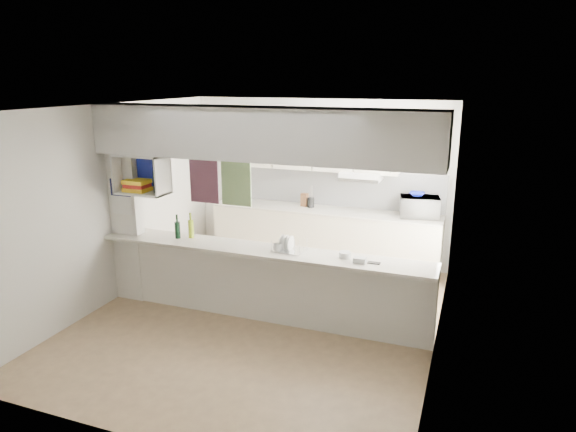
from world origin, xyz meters
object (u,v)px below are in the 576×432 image
at_px(dish_rack, 289,245).
at_px(bowl, 417,194).
at_px(microwave, 420,207).
at_px(wine_bottles, 184,229).

bearing_deg(dish_rack, bowl, 65.81).
xyz_separation_m(microwave, wine_bottles, (-2.71, -2.08, -0.03)).
relative_size(dish_rack, wine_bottles, 1.18).
bearing_deg(wine_bottles, bowl, 38.30).
xyz_separation_m(microwave, bowl, (-0.05, 0.02, 0.18)).
xyz_separation_m(bowl, wine_bottles, (-2.66, -2.10, -0.22)).
distance_m(microwave, bowl, 0.19).
height_order(microwave, dish_rack, microwave).
height_order(bowl, wine_bottles, bowl).
bearing_deg(wine_bottles, microwave, 37.55).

